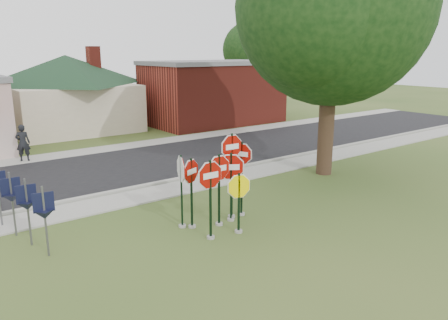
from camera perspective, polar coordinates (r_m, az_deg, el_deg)
ground at (r=13.19m, az=3.03°, el=-10.42°), size 120.00×120.00×0.00m
sidewalk_near at (r=17.46m, az=-8.65°, el=-4.24°), size 60.00×1.60×0.06m
road at (r=21.38m, az=-14.42°, el=-1.14°), size 60.00×7.00×0.04m
sidewalk_far at (r=25.31m, az=-18.21°, el=0.94°), size 60.00×1.60×0.06m
curb at (r=18.30m, az=-10.15°, el=-3.31°), size 60.00×0.20×0.14m
stop_sign_center at (r=13.74m, az=-0.66°, el=-2.58°), size 1.14×0.24×2.47m
stop_sign_yellow at (r=13.29m, az=1.95°, el=-4.79°), size 1.01×0.26×2.01m
stop_sign_left at (r=12.73m, az=-1.80°, el=-3.69°), size 1.14×0.24×2.54m
stop_sign_right at (r=14.12m, az=0.92°, el=-2.25°), size 1.00×0.64×2.42m
stop_sign_back_right at (r=14.27m, az=1.02°, el=-0.36°), size 1.09×0.24×3.00m
stop_sign_back_left at (r=13.60m, az=-4.29°, el=-3.14°), size 0.97×0.42×2.38m
stop_sign_far_right at (r=14.57m, az=2.34°, el=-1.19°), size 0.45×0.90×2.65m
stop_sign_far_left at (r=13.63m, az=-5.60°, el=-2.75°), size 0.33×1.07×2.48m
route_sign_row at (r=14.50m, az=-25.98°, el=-4.40°), size 1.43×4.63×2.00m
building_house at (r=32.71m, az=-19.84°, el=10.05°), size 11.60×11.60×6.20m
building_brick at (r=34.13m, az=-1.43°, el=8.90°), size 10.20×6.20×4.75m
oak_tree at (r=19.91m, az=14.06°, el=18.87°), size 11.91×11.31×11.44m
bg_tree_right at (r=46.07m, az=3.40°, el=14.17°), size 5.60×5.60×8.40m
pedestrian at (r=24.12m, az=-24.78°, el=2.06°), size 0.80×0.68×1.86m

